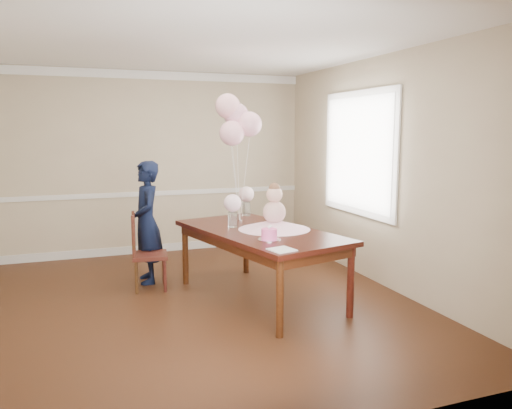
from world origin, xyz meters
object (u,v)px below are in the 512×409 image
object	(u,v)px
dining_table_top	(260,232)
woman	(147,222)
dining_chair_seat	(150,255)
birthday_cake	(269,234)

from	to	relation	value
dining_table_top	woman	xyz separation A→B (m)	(-1.06, 1.07, -0.01)
dining_chair_seat	woman	distance (m)	0.45
birthday_cake	dining_chair_seat	world-z (taller)	birthday_cake
birthday_cake	dining_chair_seat	distance (m)	1.66
birthday_cake	woman	size ratio (longest dim) A/B	0.10
woman	birthday_cake	bearing A→B (deg)	32.18
birthday_cake	woman	xyz separation A→B (m)	(-0.97, 1.56, -0.09)
dining_table_top	birthday_cake	distance (m)	0.51
dining_table_top	woman	distance (m)	1.50
dining_chair_seat	woman	size ratio (longest dim) A/B	0.26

